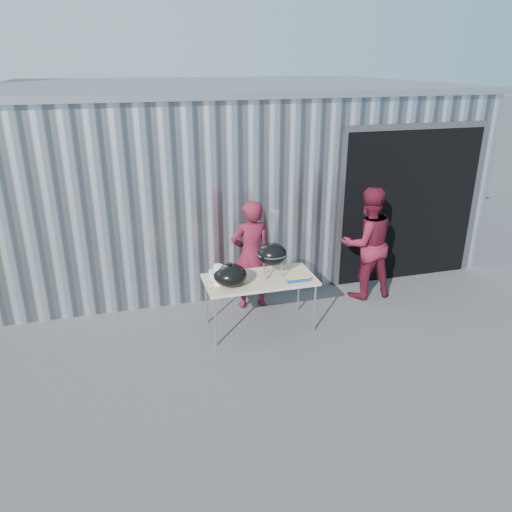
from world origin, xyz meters
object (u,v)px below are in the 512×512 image
object	(u,v)px
folding_table	(260,281)
person_cook	(251,255)
kettle_grill	(272,248)
person_bystander	(367,243)

from	to	relation	value
folding_table	person_cook	size ratio (longest dim) A/B	0.90
folding_table	kettle_grill	bearing A→B (deg)	3.14
kettle_grill	person_cook	xyz separation A→B (m)	(-0.11, 0.67, -0.34)
kettle_grill	person_bystander	distance (m)	1.81
kettle_grill	person_cook	distance (m)	0.76
kettle_grill	person_cook	bearing A→B (deg)	99.09
person_cook	kettle_grill	bearing A→B (deg)	96.55
folding_table	person_cook	xyz separation A→B (m)	(0.06, 0.68, 0.12)
person_cook	person_bystander	world-z (taller)	person_bystander
person_cook	person_bystander	xyz separation A→B (m)	(1.81, -0.14, 0.05)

